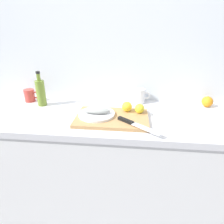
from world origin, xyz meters
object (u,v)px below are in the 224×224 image
cutting_board (112,118)px  fish_fillet (96,110)px  chef_knife (133,123)px  olive_oil_bottle (41,92)px  white_plate (97,114)px  lemon_0 (139,109)px  coffee_mug_0 (140,96)px  coffee_mug_1 (30,95)px

cutting_board → fish_fillet: (-0.10, 0.01, 0.04)m
chef_knife → cutting_board: bearing=-179.5°
fish_fillet → olive_oil_bottle: (-0.44, 0.18, 0.05)m
chef_knife → olive_oil_bottle: olive_oil_bottle is taller
white_plate → olive_oil_bottle: size_ratio=0.91×
olive_oil_bottle → lemon_0: bearing=-9.2°
coffee_mug_0 → fish_fillet: bearing=-132.4°
white_plate → lemon_0: 0.28m
olive_oil_bottle → coffee_mug_0: olive_oil_bottle is taller
coffee_mug_0 → chef_knife: bearing=-96.5°
white_plate → fish_fillet: fish_fillet is taller
olive_oil_bottle → coffee_mug_1: size_ratio=2.16×
white_plate → chef_knife: chef_knife is taller
coffee_mug_1 → coffee_mug_0: bearing=3.7°
fish_fillet → olive_oil_bottle: 0.47m
white_plate → fish_fillet: (0.00, 0.00, 0.03)m
white_plate → lemon_0: (0.27, 0.06, 0.02)m
white_plate → coffee_mug_0: bearing=47.6°
lemon_0 → coffee_mug_1: bearing=167.6°
coffee_mug_1 → white_plate: bearing=-23.6°
lemon_0 → coffee_mug_0: size_ratio=0.50×
lemon_0 → olive_oil_bottle: 0.72m
white_plate → coffee_mug_1: (-0.56, 0.25, 0.02)m
cutting_board → olive_oil_bottle: olive_oil_bottle is taller
cutting_board → lemon_0: bearing=22.8°
coffee_mug_1 → chef_knife: bearing=-24.1°
chef_knife → lemon_0: (0.04, 0.17, 0.02)m
white_plate → fish_fillet: bearing=0.0°
white_plate → fish_fillet: size_ratio=1.33×
coffee_mug_0 → coffee_mug_1: coffee_mug_0 is taller
cutting_board → lemon_0: lemon_0 is taller
cutting_board → coffee_mug_0: bearing=60.3°
white_plate → coffee_mug_1: 0.62m
fish_fillet → cutting_board: bearing=-4.7°
chef_knife → olive_oil_bottle: (-0.67, 0.29, 0.07)m
lemon_0 → olive_oil_bottle: olive_oil_bottle is taller
chef_knife → coffee_mug_0: 0.41m
olive_oil_bottle → coffee_mug_0: 0.72m
white_plate → chef_knife: bearing=-25.3°
cutting_board → white_plate: bearing=175.3°
white_plate → lemon_0: size_ratio=3.70×
chef_knife → coffee_mug_1: bearing=-166.0°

